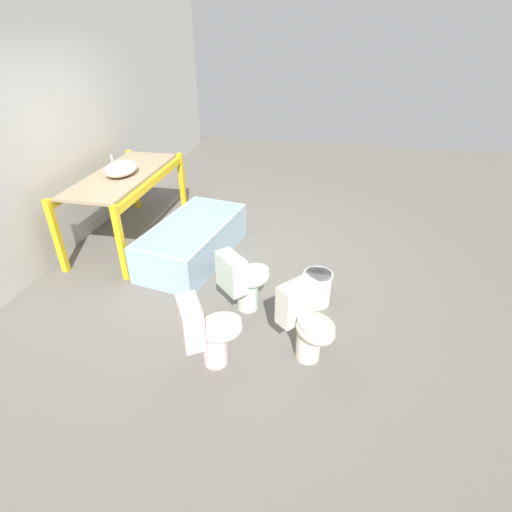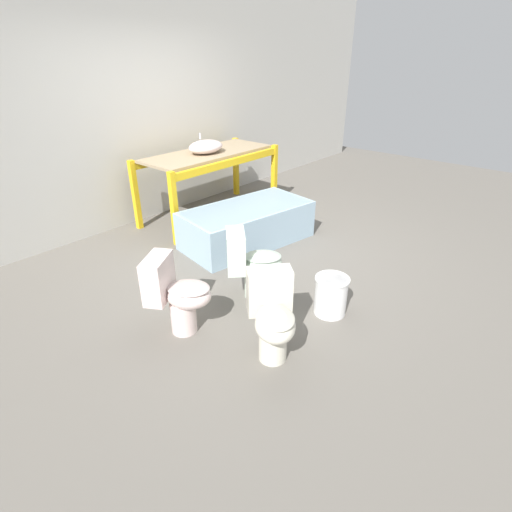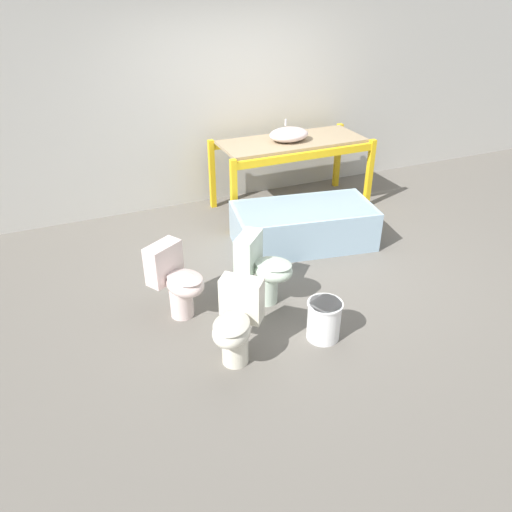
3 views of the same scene
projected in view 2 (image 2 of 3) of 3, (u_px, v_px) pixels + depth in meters
The scene contains 9 objects.
ground_plane at pixel (250, 255), 4.65m from camera, with size 12.00×12.00×0.00m, color #666059.
warehouse_wall_rear at pixel (135, 97), 5.05m from camera, with size 10.80×0.08×3.20m.
shelving_rack at pixel (209, 161), 5.42m from camera, with size 1.96×0.86×0.91m.
sink_basin at pixel (206, 147), 5.26m from camera, with size 0.50×0.36×0.25m.
bathtub_main at pixel (247, 222), 4.85m from camera, with size 1.68×1.03×0.46m.
toilet_near at pixel (272, 317), 2.97m from camera, with size 0.57×0.60×0.68m.
toilet_far at pixel (177, 294), 3.25m from camera, with size 0.54×0.60×0.68m.
toilet_extra at pixel (252, 263), 3.72m from camera, with size 0.59×0.58×0.68m.
bucket_white at pixel (331, 295), 3.55m from camera, with size 0.31×0.31×0.36m.
Camera 2 is at (-3.08, -2.76, 2.12)m, focal length 28.00 mm.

